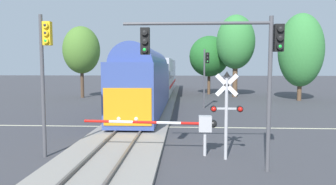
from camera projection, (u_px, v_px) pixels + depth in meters
name	position (u px, v px, depth m)	size (l,w,h in m)	color
ground_plane	(135.00, 127.00, 20.55)	(220.00, 220.00, 0.00)	#3D3D42
road_centre_stripe	(135.00, 127.00, 20.55)	(44.00, 0.20, 0.01)	beige
railway_track	(135.00, 125.00, 20.55)	(4.40, 80.00, 0.32)	gray
commuter_train	(157.00, 76.00, 36.32)	(3.04, 40.74, 5.16)	#384C93
crossing_gate_near	(190.00, 125.00, 13.83)	(5.99, 0.40, 1.80)	#B7B7BC
crossing_signal_mast	(226.00, 106.00, 13.15)	(1.36, 0.44, 3.78)	#B2B2B7
traffic_signal_median	(45.00, 63.00, 13.34)	(0.53, 0.38, 6.18)	#4C4C51
traffic_signal_far_side	(206.00, 69.00, 29.25)	(0.53, 0.38, 5.56)	#4C4C51
traffic_signal_near_right	(227.00, 54.00, 11.55)	(5.92, 0.38, 5.83)	#4C4C51
oak_far_right	(236.00, 42.00, 39.86)	(4.87, 4.87, 10.52)	brown
maple_right_background	(301.00, 50.00, 35.75)	(5.04, 5.04, 10.01)	brown
oak_behind_train	(81.00, 50.00, 39.05)	(4.60, 4.60, 8.95)	#4C3828
elm_centre_background	(209.00, 56.00, 43.72)	(5.55, 5.55, 8.21)	brown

